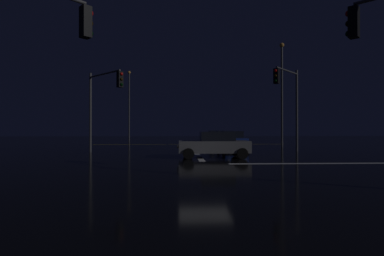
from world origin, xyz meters
TOP-DOWN VIEW (x-y plane):
  - ground at (0.00, 0.00)m, footprint 120.00×120.00m
  - stop_line_north at (0.00, 7.49)m, footprint 0.35×12.77m
  - centre_line_ns at (0.00, 19.09)m, footprint 22.00×0.15m
  - crosswalk_bar_east at (7.59, 0.00)m, footprint 12.77×0.40m
  - sedan_blue at (3.14, 9.62)m, footprint 2.02×4.33m
  - sedan_white at (3.41, 15.03)m, footprint 2.02×4.33m
  - sedan_black at (3.19, 20.28)m, footprint 2.02×4.33m
  - sedan_gray_crossing at (0.88, 3.19)m, footprint 4.33×2.02m
  - traffic_signal_nw at (-6.69, 6.69)m, footprint 3.06×3.06m
  - traffic_signal_ne at (6.87, 6.87)m, footprint 2.74×2.74m
  - streetlamp_right_near at (8.59, 13.09)m, footprint 0.44×0.44m
  - streetlamp_left_far at (-8.59, 29.09)m, footprint 0.44×0.44m

SIDE VIEW (x-z plane):
  - ground at x=0.00m, z-range -0.10..0.00m
  - stop_line_north at x=0.00m, z-range 0.00..0.01m
  - centre_line_ns at x=0.00m, z-range 0.00..0.01m
  - crosswalk_bar_east at x=7.59m, z-range 0.00..0.01m
  - sedan_blue at x=3.14m, z-range 0.02..1.59m
  - sedan_white at x=3.41m, z-range 0.02..1.59m
  - sedan_black at x=3.19m, z-range 0.02..1.59m
  - sedan_gray_crossing at x=0.88m, z-range 0.02..1.59m
  - traffic_signal_nw at x=-6.69m, z-range 1.13..7.06m
  - traffic_signal_ne at x=6.87m, z-range 1.16..7.47m
  - streetlamp_right_near at x=8.59m, z-range 0.70..10.70m
  - streetlamp_left_far at x=-8.59m, z-range 0.71..11.07m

